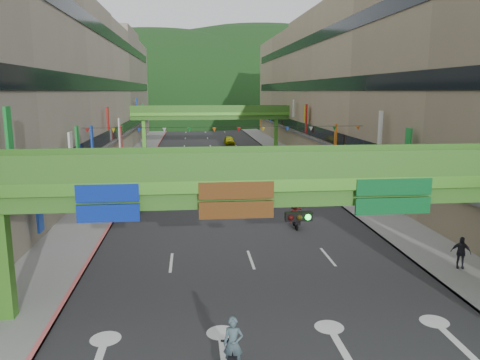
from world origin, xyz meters
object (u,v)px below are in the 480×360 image
scooter_rider_near (233,350)px  car_yellow (229,140)px  car_silver (204,177)px  scooter_rider_mid (296,212)px  overpass_near (294,196)px  pedestrian_red (394,205)px

scooter_rider_near → car_yellow: size_ratio=0.51×
scooter_rider_near → car_silver: 34.00m
scooter_rider_near → car_silver: (-0.05, 34.00, -0.35)m
scooter_rider_near → car_yellow: scooter_rider_near is taller
scooter_rider_near → scooter_rider_mid: scooter_rider_mid is taller
scooter_rider_near → scooter_rider_mid: (5.88, 16.92, 0.11)m
overpass_near → scooter_rider_near: 6.72m
car_yellow → pedestrian_red: pedestrian_red is taller
car_silver → car_yellow: bearing=80.5°
scooter_rider_mid → car_silver: (-5.93, 17.08, -0.47)m
overpass_near → pedestrian_red: overpass_near is taller
overpass_near → scooter_rider_mid: overpass_near is taller
scooter_rider_mid → car_yellow: 52.68m
car_silver → car_yellow: (5.55, 35.60, 0.05)m
car_silver → overpass_near: bearing=-84.9°
scooter_rider_near → pedestrian_red: 24.17m
pedestrian_red → car_silver: bearing=149.2°
overpass_near → scooter_rider_near: overpass_near is taller
scooter_rider_mid → car_yellow: size_ratio=0.52×
overpass_near → scooter_rider_near: size_ratio=12.86×
scooter_rider_near → pedestrian_red: size_ratio=1.40×
car_silver → scooter_rider_near: bearing=-90.5°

